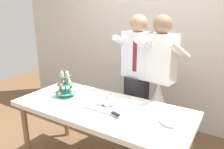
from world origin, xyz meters
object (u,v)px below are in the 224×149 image
at_px(plate_stack, 172,119).
at_px(cupcake_stand, 65,86).
at_px(dessert_table, 102,113).
at_px(main_cake_tray, 108,103).
at_px(person_groom, 136,89).
at_px(person_bride, 157,108).

bearing_deg(plate_stack, cupcake_stand, -179.03).
bearing_deg(plate_stack, dessert_table, -177.05).
xyz_separation_m(dessert_table, main_cake_tray, (0.06, 0.03, 0.11)).
bearing_deg(dessert_table, cupcake_stand, 178.17).
xyz_separation_m(person_groom, person_bride, (0.30, -0.04, -0.16)).
bearing_deg(cupcake_stand, person_groom, 50.27).
bearing_deg(cupcake_stand, main_cake_tray, 1.21).
xyz_separation_m(plate_stack, person_bride, (-0.34, 0.61, -0.23)).
distance_m(main_cake_tray, person_groom, 0.66).
relative_size(main_cake_tray, person_bride, 0.26).
xyz_separation_m(cupcake_stand, person_bride, (0.85, 0.63, -0.32)).
height_order(plate_stack, person_bride, person_bride).
xyz_separation_m(plate_stack, person_groom, (-0.64, 0.65, -0.07)).
distance_m(plate_stack, person_groom, 0.91).
distance_m(cupcake_stand, plate_stack, 1.20).
distance_m(dessert_table, person_groom, 0.69).
relative_size(cupcake_stand, person_bride, 0.18).
xyz_separation_m(dessert_table, plate_stack, (0.70, 0.04, 0.11)).
distance_m(dessert_table, main_cake_tray, 0.13).
height_order(cupcake_stand, person_bride, person_bride).
distance_m(main_cake_tray, plate_stack, 0.64).
relative_size(dessert_table, person_bride, 1.08).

